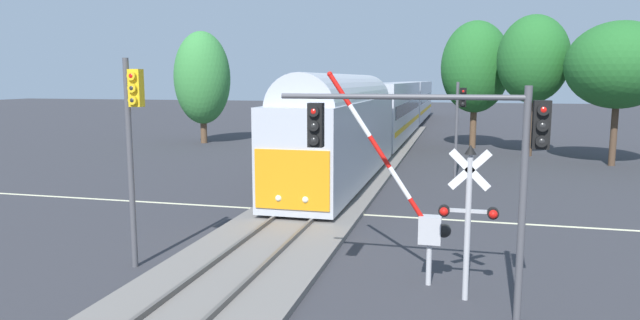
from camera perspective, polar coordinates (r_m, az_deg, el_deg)
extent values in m
plane|color=#333338|center=(22.37, -1.12, -5.27)|extent=(220.00, 220.00, 0.00)
cube|color=beige|center=(22.37, -1.12, -5.26)|extent=(44.00, 0.20, 0.01)
cube|color=slate|center=(22.35, -1.12, -5.05)|extent=(4.40, 80.00, 0.18)
cube|color=#56514C|center=(22.51, -2.89, -4.54)|extent=(0.10, 80.00, 0.14)
cube|color=#56514C|center=(22.14, 0.67, -4.75)|extent=(0.10, 80.00, 0.14)
cube|color=#B2B7C1|center=(27.95, 2.19, 2.16)|extent=(3.00, 16.98, 3.90)
cube|color=orange|center=(19.86, -2.88, -2.04)|extent=(2.76, 0.08, 2.15)
cylinder|color=#B2B7C1|center=(27.81, 2.21, 5.91)|extent=(2.76, 15.28, 2.76)
sphere|color=#F4F2CC|center=(20.13, -4.24, -3.89)|extent=(0.24, 0.24, 0.24)
sphere|color=#F4F2CC|center=(19.84, -1.49, -4.05)|extent=(0.24, 0.24, 0.24)
cube|color=#B7BCC6|center=(48.80, 7.34, 5.10)|extent=(3.00, 23.61, 4.60)
cube|color=black|center=(48.63, 9.12, 5.40)|extent=(0.04, 21.25, 0.90)
cube|color=gold|center=(48.72, 9.09, 3.70)|extent=(0.04, 21.72, 0.36)
cube|color=#B7BCC6|center=(73.17, 9.62, 6.06)|extent=(3.00, 23.61, 4.60)
cube|color=black|center=(73.06, 10.81, 6.27)|extent=(0.04, 21.25, 0.90)
cube|color=gold|center=(73.12, 10.79, 5.13)|extent=(0.04, 21.72, 0.36)
cylinder|color=#B7B7BC|center=(14.78, 11.02, -10.35)|extent=(0.14, 0.14, 1.10)
cube|color=#B7B7BC|center=(14.52, 11.12, -6.98)|extent=(0.56, 0.40, 0.70)
sphere|color=black|center=(14.50, 12.51, -7.03)|extent=(0.36, 0.36, 0.36)
cylinder|color=red|center=(14.43, 10.12, -5.44)|extent=(0.62, 0.12, 0.85)
cylinder|color=white|center=(14.31, 8.12, -2.32)|extent=(0.62, 0.12, 0.85)
cylinder|color=red|center=(14.26, 6.10, 0.84)|extent=(0.62, 0.12, 0.85)
cylinder|color=white|center=(14.26, 4.06, 4.02)|extent=(0.62, 0.12, 0.85)
cylinder|color=red|center=(14.32, 2.02, 7.17)|extent=(0.62, 0.12, 0.85)
sphere|color=red|center=(14.38, 1.00, 8.73)|extent=(0.14, 0.14, 0.14)
cylinder|color=#B2B2B7|center=(13.68, 14.79, -6.75)|extent=(0.14, 0.14, 3.50)
cube|color=white|center=(13.37, 15.01, -0.97)|extent=(0.98, 0.05, 0.98)
cube|color=white|center=(13.37, 15.01, -0.97)|extent=(0.98, 0.05, 0.98)
cube|color=#B2B2B7|center=(13.58, 14.85, -5.04)|extent=(1.10, 0.08, 0.08)
cylinder|color=black|center=(13.48, 12.51, -5.05)|extent=(0.26, 0.18, 0.26)
cylinder|color=black|center=(13.50, 17.20, -5.21)|extent=(0.26, 0.18, 0.26)
sphere|color=red|center=(13.38, 12.50, -5.15)|extent=(0.20, 0.20, 0.20)
sphere|color=red|center=(13.40, 17.22, -5.30)|extent=(0.20, 0.20, 0.20)
cone|color=black|center=(13.33, 15.08, 1.04)|extent=(0.28, 0.28, 0.22)
cylinder|color=#4C4C51|center=(12.60, 19.92, -4.52)|extent=(0.16, 0.16, 5.09)
cube|color=black|center=(12.39, 21.60, 3.35)|extent=(0.34, 0.26, 1.00)
sphere|color=red|center=(12.22, 21.77, 4.79)|extent=(0.20, 0.20, 0.20)
cylinder|color=black|center=(12.19, 21.79, 4.78)|extent=(0.24, 0.10, 0.24)
sphere|color=#262626|center=(12.24, 21.69, 3.30)|extent=(0.20, 0.20, 0.20)
cylinder|color=black|center=(12.21, 21.71, 3.29)|extent=(0.24, 0.10, 0.24)
sphere|color=#262626|center=(12.27, 21.61, 1.81)|extent=(0.20, 0.20, 0.20)
cylinder|color=black|center=(12.24, 21.63, 1.79)|extent=(0.24, 0.10, 0.24)
cylinder|color=#4C4C51|center=(12.32, 8.01, 6.39)|extent=(5.30, 0.12, 0.12)
cube|color=black|center=(12.68, -0.43, 3.58)|extent=(0.34, 0.26, 1.00)
sphere|color=red|center=(12.52, -0.60, 4.98)|extent=(0.20, 0.20, 0.20)
cylinder|color=black|center=(12.49, -0.64, 4.98)|extent=(0.24, 0.10, 0.24)
sphere|color=#262626|center=(12.54, -0.60, 3.52)|extent=(0.20, 0.20, 0.20)
cylinder|color=black|center=(12.51, -0.63, 3.51)|extent=(0.24, 0.10, 0.24)
sphere|color=#262626|center=(12.57, -0.60, 2.07)|extent=(0.20, 0.20, 0.20)
cylinder|color=black|center=(12.54, -0.63, 2.06)|extent=(0.24, 0.10, 0.24)
cylinder|color=#4C4C51|center=(16.17, -18.73, -0.48)|extent=(0.16, 0.16, 5.79)
cube|color=gold|center=(15.86, -18.22, 6.98)|extent=(0.34, 0.26, 1.00)
sphere|color=red|center=(15.73, -18.57, 8.12)|extent=(0.20, 0.20, 0.20)
cylinder|color=gold|center=(15.70, -18.63, 8.12)|extent=(0.24, 0.10, 0.24)
sphere|color=#262626|center=(15.73, -18.51, 6.96)|extent=(0.20, 0.20, 0.20)
cylinder|color=gold|center=(15.70, -18.57, 6.95)|extent=(0.24, 0.10, 0.24)
sphere|color=#262626|center=(15.74, -18.46, 5.79)|extent=(0.20, 0.20, 0.20)
cylinder|color=gold|center=(15.71, -18.52, 5.79)|extent=(0.24, 0.10, 0.24)
cylinder|color=#4C4C51|center=(30.48, 13.71, 2.95)|extent=(0.16, 0.16, 5.08)
cube|color=black|center=(30.38, 14.36, 6.20)|extent=(0.34, 0.26, 1.00)
sphere|color=red|center=(30.22, 14.38, 6.80)|extent=(0.20, 0.20, 0.20)
cylinder|color=black|center=(30.19, 14.38, 6.79)|extent=(0.24, 0.10, 0.24)
sphere|color=#262626|center=(30.23, 14.36, 6.19)|extent=(0.20, 0.20, 0.20)
cylinder|color=black|center=(30.20, 14.36, 6.19)|extent=(0.24, 0.10, 0.24)
sphere|color=#262626|center=(30.24, 14.34, 5.58)|extent=(0.20, 0.20, 0.20)
cylinder|color=black|center=(30.21, 14.34, 5.58)|extent=(0.24, 0.10, 0.24)
cylinder|color=#4C3828|center=(38.28, 27.73, 2.54)|extent=(0.39, 0.39, 4.11)
ellipsoid|color=#236628|center=(38.16, 28.14, 8.53)|extent=(6.11, 6.11, 5.20)
cylinder|color=#4C3828|center=(40.84, 20.58, 3.43)|extent=(0.47, 0.47, 4.37)
ellipsoid|color=#236628|center=(40.75, 20.89, 9.59)|extent=(4.71, 4.71, 5.87)
cylinder|color=brown|center=(47.24, -11.75, 3.24)|extent=(0.52, 0.52, 2.52)
ellipsoid|color=#38843D|center=(47.07, -11.90, 8.18)|extent=(4.55, 4.55, 7.49)
cylinder|color=brown|center=(44.31, 15.33, 3.48)|extent=(0.48, 0.48, 3.57)
ellipsoid|color=#236628|center=(44.18, 15.54, 9.12)|extent=(5.09, 5.09, 6.85)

